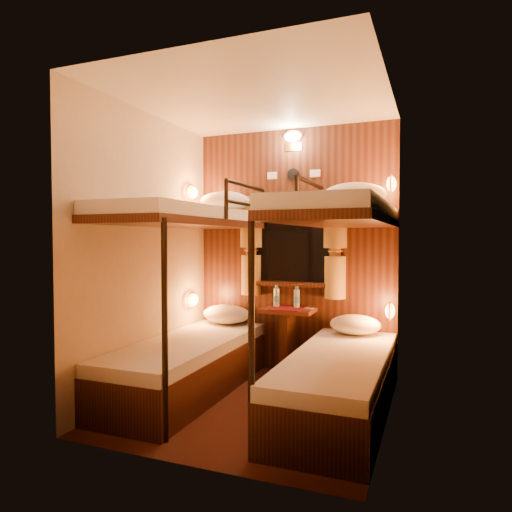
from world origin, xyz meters
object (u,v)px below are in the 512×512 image
at_px(bunk_left, 188,327).
at_px(bunk_right, 339,340).
at_px(bottle_right, 297,299).
at_px(bottle_left, 277,297).
at_px(table, 288,332).

xyz_separation_m(bunk_left, bunk_right, (1.30, 0.00, 0.00)).
distance_m(bunk_left, bunk_right, 1.30).
height_order(bunk_left, bottle_right, bunk_left).
xyz_separation_m(bunk_right, bottle_left, (-0.78, 0.83, 0.18)).
relative_size(bunk_right, bottle_right, 9.14).
height_order(bunk_right, bottle_left, bunk_right).
distance_m(bottle_left, bottle_right, 0.21).
relative_size(bunk_left, bottle_left, 9.06).
distance_m(bunk_left, bottle_right, 1.12).
height_order(bunk_right, bottle_right, bunk_right).
bearing_deg(bottle_right, bunk_left, -130.77).
bearing_deg(table, bottle_right, 36.77).
height_order(bunk_left, bunk_right, same).
bearing_deg(bottle_right, bunk_right, -55.43).
bearing_deg(bottle_left, bunk_left, -121.62).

